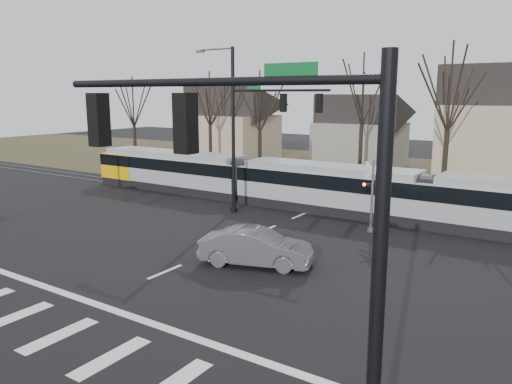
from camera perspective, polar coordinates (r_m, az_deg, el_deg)
The scene contains 15 objects.
ground at distance 20.43m, azimuth -14.28°, elevation -10.46°, with size 140.00×140.00×0.00m, color black.
grass_verge at distance 47.42m, azimuth 15.50°, elevation 1.77°, with size 140.00×28.00×0.01m, color #38331E.
crosswalk at distance 18.23m, azimuth -23.85°, elevation -13.81°, with size 27.00×2.60×0.01m.
stop_line at distance 19.36m, azimuth -18.29°, elevation -11.91°, with size 28.00×0.35×0.01m, color silver.
lane_dashes at distance 32.82m, azimuth 6.75°, elevation -1.96°, with size 0.18×30.00×0.01m.
rail_pair at distance 32.64m, azimuth 6.59°, elevation -1.98°, with size 90.00×1.52×0.06m.
tram at distance 32.15m, azimuth 8.07°, elevation 0.70°, with size 39.61×2.94×3.00m.
sedan at distance 21.95m, azimuth -0.00°, elevation -6.33°, with size 5.21×3.18×1.62m, color #52535A.
signal_pole_near_right at distance 8.12m, azimuth 1.31°, elevation -4.87°, with size 6.72×0.44×8.00m.
signal_pole_far at distance 30.19m, azimuth -0.16°, elevation 7.91°, with size 9.28×0.44×10.20m.
rail_crossing_signal at distance 27.60m, azimuth 13.12°, elevation -0.68°, with size 1.08×0.36×4.00m.
tree_row at distance 40.59m, azimuth 15.90°, elevation 7.34°, with size 59.20×7.20×10.00m.
house_a at distance 57.92m, azimuth -2.93°, elevation 8.23°, with size 9.72×8.64×8.60m.
house_b at distance 52.40m, azimuth 11.87°, elevation 7.16°, with size 8.64×7.56×7.65m.
house_c at distance 45.97m, azimuth 27.03°, elevation 7.24°, with size 10.80×8.64×10.10m.
Camera 1 is at (14.26, -12.62, 7.41)m, focal length 35.00 mm.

